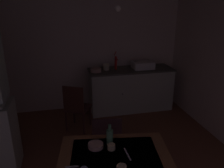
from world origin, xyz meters
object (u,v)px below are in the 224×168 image
object	(u,v)px
chair_by_counter	(76,107)
glass_bottle	(110,136)
serving_bowl_wide	(122,168)
sink_basin	(143,65)
dining_table	(115,161)
hand_pump	(116,62)
teacup_cream	(111,147)
mixing_bowl_counter	(96,70)
chair_far_side	(106,141)

from	to	relation	value
chair_by_counter	glass_bottle	world-z (taller)	glass_bottle
serving_bowl_wide	chair_by_counter	bearing A→B (deg)	98.14
chair_by_counter	serving_bowl_wide	size ratio (longest dim) A/B	8.87
sink_basin	glass_bottle	size ratio (longest dim) A/B	1.80
glass_bottle	dining_table	bearing A→B (deg)	-86.26
hand_pump	glass_bottle	world-z (taller)	hand_pump
sink_basin	hand_pump	world-z (taller)	hand_pump
dining_table	teacup_cream	size ratio (longest dim) A/B	14.70
chair_by_counter	mixing_bowl_counter	bearing A→B (deg)	53.31
sink_basin	hand_pump	size ratio (longest dim) A/B	1.13
hand_pump	teacup_cream	xyz separation A→B (m)	(-0.65, -2.44, -0.35)
hand_pump	teacup_cream	size ratio (longest dim) A/B	4.45
sink_basin	mixing_bowl_counter	size ratio (longest dim) A/B	2.00
sink_basin	chair_by_counter	size ratio (longest dim) A/B	0.48
mixing_bowl_counter	glass_bottle	size ratio (longest dim) A/B	0.90
hand_pump	dining_table	world-z (taller)	hand_pump
glass_bottle	mixing_bowl_counter	bearing A→B (deg)	84.96
dining_table	chair_far_side	bearing A→B (deg)	87.04
chair_far_side	chair_by_counter	bearing A→B (deg)	105.06
serving_bowl_wide	teacup_cream	bearing A→B (deg)	94.69
sink_basin	teacup_cream	world-z (taller)	sink_basin
dining_table	serving_bowl_wide	size ratio (longest dim) A/B	12.59
sink_basin	chair_far_side	bearing A→B (deg)	-122.50
hand_pump	glass_bottle	size ratio (longest dim) A/B	1.60
chair_far_side	chair_by_counter	xyz separation A→B (m)	(-0.32, 1.18, 0.01)
sink_basin	chair_far_side	distance (m)	2.27
chair_far_side	serving_bowl_wide	world-z (taller)	chair_far_side
serving_bowl_wide	teacup_cream	size ratio (longest dim) A/B	1.17
dining_table	teacup_cream	world-z (taller)	teacup_cream
mixing_bowl_counter	serving_bowl_wide	distance (m)	2.70
hand_pump	chair_far_side	size ratio (longest dim) A/B	0.44
hand_pump	dining_table	bearing A→B (deg)	-103.97
dining_table	chair_by_counter	size ratio (longest dim) A/B	1.42
hand_pump	serving_bowl_wide	world-z (taller)	hand_pump
chair_by_counter	teacup_cream	distance (m)	1.75
mixing_bowl_counter	teacup_cream	size ratio (longest dim) A/B	2.52
hand_pump	teacup_cream	bearing A→B (deg)	-104.88
dining_table	glass_bottle	bearing A→B (deg)	93.74
serving_bowl_wide	teacup_cream	xyz separation A→B (m)	(-0.03, 0.34, 0.01)
sink_basin	teacup_cream	distance (m)	2.71
mixing_bowl_counter	chair_by_counter	xyz separation A→B (m)	(-0.47, -0.63, -0.49)
chair_by_counter	glass_bottle	distance (m)	1.66
mixing_bowl_counter	chair_by_counter	size ratio (longest dim) A/B	0.24
hand_pump	mixing_bowl_counter	xyz separation A→B (m)	(-0.44, -0.10, -0.13)
chair_far_side	chair_by_counter	size ratio (longest dim) A/B	0.97
mixing_bowl_counter	chair_far_side	distance (m)	1.89
sink_basin	hand_pump	xyz separation A→B (m)	(-0.59, 0.05, 0.09)
mixing_bowl_counter	teacup_cream	world-z (taller)	mixing_bowl_counter
chair_far_side	teacup_cream	size ratio (longest dim) A/B	10.02
mixing_bowl_counter	chair_by_counter	bearing A→B (deg)	-126.69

